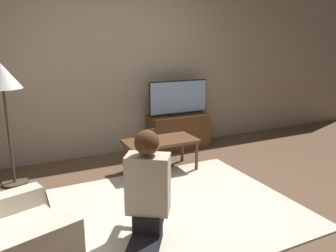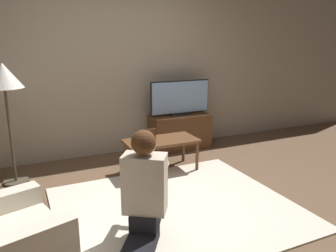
{
  "view_description": "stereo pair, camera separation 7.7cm",
  "coord_description": "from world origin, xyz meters",
  "px_view_note": "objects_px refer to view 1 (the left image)",
  "views": [
    {
      "loc": [
        -1.36,
        -2.59,
        1.6
      ],
      "look_at": [
        0.21,
        0.64,
        0.67
      ],
      "focal_mm": 35.0,
      "sensor_mm": 36.0,
      "label": 1
    },
    {
      "loc": [
        -1.3,
        -2.62,
        1.6
      ],
      "look_at": [
        0.21,
        0.64,
        0.67
      ],
      "focal_mm": 35.0,
      "sensor_mm": 36.0,
      "label": 2
    }
  ],
  "objects_px": {
    "coffee_table": "(161,143)",
    "floor_lamp": "(2,83)",
    "tv": "(179,98)",
    "person_kneeling": "(148,188)"
  },
  "relations": [
    {
      "from": "coffee_table",
      "to": "floor_lamp",
      "type": "distance_m",
      "value": 1.9
    },
    {
      "from": "tv",
      "to": "coffee_table",
      "type": "relative_size",
      "value": 1.05
    },
    {
      "from": "tv",
      "to": "person_kneeling",
      "type": "height_order",
      "value": "tv"
    },
    {
      "from": "tv",
      "to": "floor_lamp",
      "type": "height_order",
      "value": "floor_lamp"
    },
    {
      "from": "tv",
      "to": "coffee_table",
      "type": "bearing_deg",
      "value": -131.44
    },
    {
      "from": "tv",
      "to": "floor_lamp",
      "type": "relative_size",
      "value": 0.68
    },
    {
      "from": "person_kneeling",
      "to": "coffee_table",
      "type": "bearing_deg",
      "value": -85.05
    },
    {
      "from": "coffee_table",
      "to": "person_kneeling",
      "type": "xyz_separation_m",
      "value": [
        -0.73,
        -1.34,
        0.12
      ]
    },
    {
      "from": "tv",
      "to": "person_kneeling",
      "type": "xyz_separation_m",
      "value": [
        -1.35,
        -2.04,
        -0.31
      ]
    },
    {
      "from": "person_kneeling",
      "to": "floor_lamp",
      "type": "bearing_deg",
      "value": -27.29
    }
  ]
}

